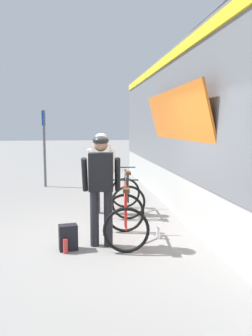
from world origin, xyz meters
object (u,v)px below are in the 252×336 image
at_px(water_bottle_by_the_backpack, 65,246).
at_px(bicycle_far_red, 126,218).
at_px(platform_sign_post, 44,135).
at_px(water_bottle_near_the_bikes, 158,233).
at_px(cyclist_near_in_white, 102,166).
at_px(backpack_on_platform, 68,237).
at_px(cyclist_far_in_dark, 101,181).
at_px(bicycle_near_black, 127,195).

bearing_deg(water_bottle_by_the_backpack, bicycle_far_red, 22.03).
xyz_separation_m(bicycle_far_red, platform_sign_post, (-1.83, 5.43, 1.22)).
distance_m(bicycle_far_red, water_bottle_near_the_bikes, 0.65).
bearing_deg(bicycle_far_red, cyclist_near_in_white, 97.98).
bearing_deg(backpack_on_platform, cyclist_far_in_dark, 3.46).
xyz_separation_m(water_bottle_by_the_backpack, platform_sign_post, (-0.86, 5.82, 1.51)).
bearing_deg(cyclist_near_in_white, cyclist_far_in_dark, -93.88).
relative_size(water_bottle_near_the_bikes, water_bottle_by_the_backpack, 0.95).
bearing_deg(cyclist_near_in_white, bicycle_near_black, -8.73).
height_order(bicycle_near_black, backpack_on_platform, bicycle_near_black).
bearing_deg(bicycle_near_black, water_bottle_near_the_bikes, -80.18).
bearing_deg(bicycle_near_black, cyclist_near_in_white, 171.27).
bearing_deg(bicycle_far_red, bicycle_near_black, 81.60).
xyz_separation_m(cyclist_near_in_white, platform_sign_post, (-1.57, 3.52, 0.57)).
xyz_separation_m(bicycle_near_black, water_bottle_by_the_backpack, (-1.24, -2.22, -0.29)).
height_order(cyclist_far_in_dark, water_bottle_near_the_bikes, cyclist_far_in_dark).
xyz_separation_m(cyclist_near_in_white, bicycle_far_red, (0.27, -1.91, -0.65)).
distance_m(bicycle_near_black, water_bottle_near_the_bikes, 1.81).
relative_size(cyclist_near_in_white, backpack_on_platform, 4.40).
bearing_deg(water_bottle_near_the_bikes, backpack_on_platform, -167.76).
distance_m(cyclist_far_in_dark, backpack_on_platform, 1.01).
bearing_deg(cyclist_far_in_dark, water_bottle_near_the_bikes, 11.94).
height_order(bicycle_near_black, water_bottle_by_the_backpack, bicycle_near_black).
distance_m(bicycle_near_black, bicycle_far_red, 1.85).
distance_m(cyclist_near_in_white, water_bottle_by_the_backpack, 2.59).
bearing_deg(backpack_on_platform, water_bottle_by_the_backpack, -114.33).
xyz_separation_m(backpack_on_platform, water_bottle_near_the_bikes, (1.51, 0.33, -0.10)).
bearing_deg(cyclist_far_in_dark, bicycle_far_red, 17.78).
bearing_deg(water_bottle_near_the_bikes, bicycle_near_black, 99.82).
height_order(bicycle_far_red, platform_sign_post, platform_sign_post).
distance_m(bicycle_near_black, water_bottle_by_the_backpack, 2.56).
distance_m(bicycle_near_black, backpack_on_platform, 2.41).
height_order(water_bottle_near_the_bikes, platform_sign_post, platform_sign_post).
distance_m(backpack_on_platform, water_bottle_by_the_backpack, 0.17).
xyz_separation_m(water_bottle_near_the_bikes, water_bottle_by_the_backpack, (-1.54, -0.47, 0.01)).
bearing_deg(water_bottle_near_the_bikes, platform_sign_post, 114.22).
xyz_separation_m(cyclist_far_in_dark, bicycle_far_red, (0.41, 0.13, -0.65)).
xyz_separation_m(backpack_on_platform, platform_sign_post, (-0.90, 5.68, 1.42)).
height_order(bicycle_near_black, bicycle_far_red, same).
height_order(bicycle_far_red, backpack_on_platform, bicycle_far_red).
distance_m(bicycle_far_red, backpack_on_platform, 0.99).
bearing_deg(cyclist_near_in_white, bicycle_far_red, -82.02).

